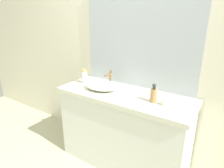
{
  "coord_description": "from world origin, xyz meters",
  "views": [
    {
      "loc": [
        0.95,
        -1.16,
        1.59
      ],
      "look_at": [
        -0.09,
        0.4,
        0.93
      ],
      "focal_mm": 31.17,
      "sensor_mm": 36.0,
      "label": 1
    }
  ],
  "objects_px": {
    "sink_basin": "(101,85)",
    "lotion_bottle": "(84,77)",
    "soap_dispenser": "(154,95)",
    "candle_jar": "(164,102)"
  },
  "relations": [
    {
      "from": "sink_basin",
      "to": "candle_jar",
      "type": "distance_m",
      "value": 0.69
    },
    {
      "from": "soap_dispenser",
      "to": "candle_jar",
      "type": "distance_m",
      "value": 0.12
    },
    {
      "from": "lotion_bottle",
      "to": "candle_jar",
      "type": "height_order",
      "value": "lotion_bottle"
    },
    {
      "from": "lotion_bottle",
      "to": "candle_jar",
      "type": "xyz_separation_m",
      "value": [
        0.97,
        -0.06,
        -0.05
      ]
    },
    {
      "from": "soap_dispenser",
      "to": "candle_jar",
      "type": "height_order",
      "value": "soap_dispenser"
    },
    {
      "from": "sink_basin",
      "to": "candle_jar",
      "type": "bearing_deg",
      "value": -1.32
    },
    {
      "from": "sink_basin",
      "to": "soap_dispenser",
      "type": "xyz_separation_m",
      "value": [
        0.59,
        -0.01,
        0.03
      ]
    },
    {
      "from": "lotion_bottle",
      "to": "sink_basin",
      "type": "bearing_deg",
      "value": -8.61
    },
    {
      "from": "sink_basin",
      "to": "lotion_bottle",
      "type": "bearing_deg",
      "value": 171.39
    },
    {
      "from": "sink_basin",
      "to": "soap_dispenser",
      "type": "distance_m",
      "value": 0.59
    }
  ]
}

